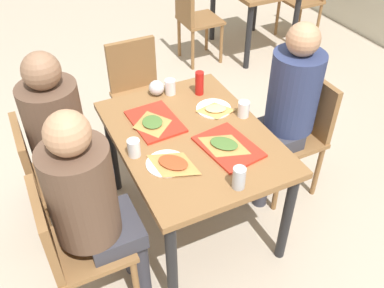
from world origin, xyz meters
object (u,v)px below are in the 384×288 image
at_px(chair_left_end, 138,88).
at_px(pizza_slice_c, 216,109).
at_px(condiment_bottle, 199,83).
at_px(background_chair_near, 193,16).
at_px(chair_near_right, 72,244).
at_px(plastic_cup_a, 244,109).
at_px(soda_can, 239,178).
at_px(handbag, 48,182).
at_px(main_table, 192,147).
at_px(paper_plate_near_edge, 167,163).
at_px(plastic_cup_b, 134,148).
at_px(person_far_side, 287,102).
at_px(pizza_slice_a, 152,123).
at_px(tray_red_near, 155,121).
at_px(paper_plate_center, 214,109).
at_px(person_in_brown_jacket, 92,201).
at_px(person_in_red, 65,135).
at_px(tray_red_far, 228,147).
at_px(pizza_slice_b, 224,144).
at_px(plastic_cup_c, 170,87).
at_px(foil_bundle, 156,88).
at_px(chair_far_side, 299,128).
at_px(chair_near_left, 49,173).
at_px(pizza_slice_d, 173,163).

relative_size(chair_left_end, pizza_slice_c, 3.92).
relative_size(condiment_bottle, background_chair_near, 0.18).
height_order(chair_near_right, plastic_cup_a, chair_near_right).
relative_size(soda_can, handbag, 0.38).
xyz_separation_m(main_table, condiment_bottle, (-0.37, 0.23, 0.17)).
bearing_deg(chair_left_end, pizza_slice_c, 15.94).
xyz_separation_m(paper_plate_near_edge, plastic_cup_b, (-0.14, -0.13, 0.05)).
xyz_separation_m(chair_left_end, person_far_side, (0.95, 0.67, 0.25)).
distance_m(chair_near_right, person_far_side, 1.52).
distance_m(chair_left_end, pizza_slice_a, 0.84).
bearing_deg(handbag, tray_red_near, 57.23).
distance_m(main_table, background_chair_near, 2.27).
xyz_separation_m(paper_plate_center, handbag, (-0.46, -1.06, -0.60)).
relative_size(person_in_brown_jacket, soda_can, 10.47).
xyz_separation_m(chair_left_end, plastic_cup_b, (0.98, -0.36, 0.27)).
relative_size(person_in_red, tray_red_far, 3.55).
xyz_separation_m(pizza_slice_b, plastic_cup_c, (-0.64, -0.04, 0.03)).
bearing_deg(chair_near_right, paper_plate_center, 113.64).
distance_m(person_in_red, pizza_slice_c, 0.91).
bearing_deg(plastic_cup_a, soda_can, -33.54).
bearing_deg(chair_left_end, plastic_cup_a, 21.35).
bearing_deg(chair_near_right, tray_red_near, 126.32).
relative_size(chair_left_end, tray_red_far, 2.41).
distance_m(plastic_cup_b, foil_bundle, 0.62).
bearing_deg(tray_red_far, person_far_side, 110.27).
height_order(chair_near_right, pizza_slice_a, chair_near_right).
bearing_deg(chair_far_side, chair_near_left, -100.00).
height_order(chair_near_right, tray_red_far, chair_near_right).
bearing_deg(paper_plate_near_edge, tray_red_near, 167.08).
distance_m(paper_plate_center, plastic_cup_c, 0.34).
distance_m(chair_far_side, chair_left_end, 1.25).
relative_size(chair_near_left, foil_bundle, 8.67).
bearing_deg(chair_far_side, chair_left_end, -139.71).
bearing_deg(plastic_cup_b, soda_can, 40.00).
bearing_deg(tray_red_far, chair_near_left, -117.38).
bearing_deg(pizza_slice_d, tray_red_far, 90.07).
height_order(pizza_slice_a, handbag, pizza_slice_a).
bearing_deg(tray_red_near, soda_can, 13.96).
distance_m(tray_red_far, pizza_slice_b, 0.03).
xyz_separation_m(person_far_side, plastic_cup_c, (-0.46, -0.60, 0.02)).
bearing_deg(foil_bundle, person_in_red, -72.85).
height_order(chair_far_side, paper_plate_center, chair_far_side).
xyz_separation_m(paper_plate_center, plastic_cup_b, (0.20, -0.60, 0.05)).
bearing_deg(person_in_red, handbag, -155.83).
height_order(plastic_cup_a, plastic_cup_b, same).
height_order(tray_red_far, foil_bundle, foil_bundle).
bearing_deg(tray_red_near, pizza_slice_a, -45.59).
distance_m(chair_left_end, pizza_slice_d, 1.20).
bearing_deg(pizza_slice_a, paper_plate_center, 89.71).
distance_m(tray_red_near, foil_bundle, 0.32).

